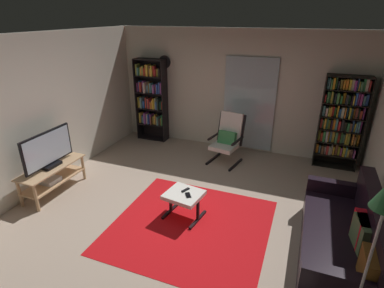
{
  "coord_description": "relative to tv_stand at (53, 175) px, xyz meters",
  "views": [
    {
      "loc": [
        1.49,
        -3.56,
        2.87
      ],
      "look_at": [
        -0.15,
        0.66,
        0.92
      ],
      "focal_mm": 28.64,
      "sensor_mm": 36.0,
      "label": 1
    }
  ],
  "objects": [
    {
      "name": "lounge_armchair",
      "position": [
        2.45,
        2.27,
        0.21
      ],
      "size": [
        0.67,
        0.75,
        1.02
      ],
      "color": "black",
      "rests_on": "ground"
    },
    {
      "name": "leather_sofa",
      "position": [
        4.53,
        0.05,
        -0.01
      ],
      "size": [
        0.84,
        1.99,
        0.88
      ],
      "color": "black",
      "rests_on": "ground"
    },
    {
      "name": "tv_remote",
      "position": [
        2.35,
        0.25,
        0.09
      ],
      "size": [
        0.09,
        0.15,
        0.02
      ],
      "primitive_type": "cube",
      "rotation": [
        0.0,
        0.0,
        -0.41
      ],
      "color": "black",
      "rests_on": "ottoman"
    },
    {
      "name": "wall_clock",
      "position": [
        0.73,
        2.99,
        1.53
      ],
      "size": [
        0.29,
        0.03,
        0.29
      ],
      "color": "silver"
    },
    {
      "name": "wall_left",
      "position": [
        -0.32,
        0.16,
        0.98
      ],
      "size": [
        0.06,
        6.0,
        2.6
      ],
      "primitive_type": "cube",
      "color": "silver",
      "rests_on": "ground"
    },
    {
      "name": "area_rug",
      "position": [
        2.53,
        -0.01,
        -0.32
      ],
      "size": [
        2.21,
        2.14,
        0.01
      ],
      "primitive_type": "cube",
      "color": "red",
      "rests_on": "ground"
    },
    {
      "name": "ottoman",
      "position": [
        2.35,
        0.17,
        0.01
      ],
      "size": [
        0.59,
        0.55,
        0.41
      ],
      "color": "white",
      "rests_on": "ground"
    },
    {
      "name": "television",
      "position": [
        0.0,
        0.01,
        0.47
      ],
      "size": [
        0.2,
        1.0,
        0.62
      ],
      "color": "black",
      "rests_on": "tv_stand"
    },
    {
      "name": "floor_lamp_by_sofa",
      "position": [
        4.53,
        -1.05,
        1.16
      ],
      "size": [
        0.23,
        0.23,
        1.76
      ],
      "color": "#A5A5AD",
      "rests_on": "ground"
    },
    {
      "name": "bookshelf_near_sofa",
      "position": [
        4.53,
        2.83,
        0.66
      ],
      "size": [
        0.8,
        0.3,
        1.83
      ],
      "color": "black",
      "rests_on": "ground"
    },
    {
      "name": "tv_stand",
      "position": [
        0.0,
        0.0,
        0.0
      ],
      "size": [
        0.44,
        1.19,
        0.49
      ],
      "color": "tan",
      "rests_on": "ground"
    },
    {
      "name": "cell_phone",
      "position": [
        2.43,
        0.14,
        0.09
      ],
      "size": [
        0.13,
        0.15,
        0.01
      ],
      "primitive_type": "cube",
      "rotation": [
        0.0,
        0.0,
        0.59
      ],
      "color": "black",
      "rests_on": "ottoman"
    },
    {
      "name": "ground_plane",
      "position": [
        2.38,
        0.16,
        -0.32
      ],
      "size": [
        7.02,
        7.02,
        0.0
      ],
      "primitive_type": "plane",
      "color": "tan"
    },
    {
      "name": "glass_door_panel",
      "position": [
        2.7,
        3.0,
        0.73
      ],
      "size": [
        1.1,
        0.01,
        2.0
      ],
      "primitive_type": "cube",
      "color": "silver"
    },
    {
      "name": "wall_back",
      "position": [
        2.38,
        3.06,
        0.98
      ],
      "size": [
        5.6,
        0.06,
        2.6
      ],
      "primitive_type": "cube",
      "color": "silver",
      "rests_on": "ground"
    },
    {
      "name": "bookshelf_near_tv",
      "position": [
        0.42,
        2.84,
        0.69
      ],
      "size": [
        0.72,
        0.3,
        1.92
      ],
      "color": "black",
      "rests_on": "ground"
    }
  ]
}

